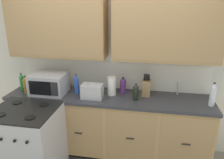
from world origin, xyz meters
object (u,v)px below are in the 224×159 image
object	(u,v)px
microwave	(49,84)
bottle_clear	(213,95)
toaster	(92,91)
paper_towel_roll	(112,86)
bottle_amber	(26,84)
bottle_blue	(76,84)
bottle_dark	(136,92)
bottle_violet	(123,85)
knife_block	(146,87)
bottle_green	(22,82)
stove_range	(28,144)

from	to	relation	value
microwave	bottle_clear	world-z (taller)	bottle_clear
toaster	paper_towel_roll	xyz separation A→B (m)	(0.24, 0.16, 0.03)
microwave	bottle_amber	size ratio (longest dim) A/B	1.94
bottle_blue	bottle_dark	size ratio (longest dim) A/B	1.23
bottle_blue	bottle_clear	xyz separation A→B (m)	(1.77, -0.08, 0.01)
bottle_violet	bottle_clear	bearing A→B (deg)	-11.30
bottle_dark	knife_block	bearing A→B (deg)	53.77
bottle_amber	bottle_green	bearing A→B (deg)	150.97
knife_block	bottle_amber	distance (m)	1.68
paper_towel_roll	bottle_violet	world-z (taller)	paper_towel_roll
bottle_green	toaster	bearing A→B (deg)	-3.64
bottle_violet	bottle_clear	size ratio (longest dim) A/B	0.74
toaster	knife_block	xyz separation A→B (m)	(0.70, 0.22, 0.02)
knife_block	paper_towel_roll	distance (m)	0.47
paper_towel_roll	bottle_amber	bearing A→B (deg)	-173.27
stove_range	toaster	world-z (taller)	toaster
paper_towel_roll	bottle_dark	distance (m)	0.36
bottle_amber	bottle_dark	bearing A→B (deg)	0.89
bottle_green	bottle_clear	xyz separation A→B (m)	(2.57, -0.03, 0.02)
stove_range	microwave	size ratio (longest dim) A/B	1.98
toaster	knife_block	bearing A→B (deg)	17.14
bottle_clear	paper_towel_roll	bearing A→B (deg)	174.60
microwave	toaster	world-z (taller)	microwave
paper_towel_roll	bottle_amber	distance (m)	1.21
knife_block	paper_towel_roll	xyz separation A→B (m)	(-0.47, -0.06, 0.01)
stove_range	microwave	bearing A→B (deg)	84.28
knife_block	bottle_violet	xyz separation A→B (m)	(-0.33, 0.05, -0.01)
bottle_amber	bottle_clear	xyz separation A→B (m)	(2.48, 0.02, 0.03)
bottle_amber	bottle_green	world-z (taller)	bottle_green
knife_block	bottle_blue	world-z (taller)	knife_block
microwave	bottle_green	world-z (taller)	microwave
bottle_green	bottle_amber	bearing A→B (deg)	-29.03
toaster	paper_towel_roll	world-z (taller)	paper_towel_roll
stove_range	bottle_violet	distance (m)	1.44
bottle_violet	bottle_blue	bearing A→B (deg)	-166.89
toaster	bottle_amber	xyz separation A→B (m)	(-0.96, 0.02, 0.03)
bottle_violet	microwave	bearing A→B (deg)	-168.55
bottle_violet	bottle_green	distance (m)	1.45
toaster	bottle_blue	distance (m)	0.28
microwave	bottle_green	size ratio (longest dim) A/B	1.79
stove_range	paper_towel_roll	bearing A→B (deg)	36.06
bottle_green	bottle_clear	distance (m)	2.57
stove_range	bottle_clear	distance (m)	2.36
paper_towel_roll	knife_block	bearing A→B (deg)	7.17
microwave	bottle_amber	bearing A→B (deg)	-172.63
stove_range	bottle_green	xyz separation A→B (m)	(-0.36, 0.59, 0.58)
microwave	bottle_amber	xyz separation A→B (m)	(-0.32, -0.04, -0.02)
toaster	bottle_violet	distance (m)	0.46
bottle_amber	bottle_green	size ratio (longest dim) A/B	0.92
knife_block	bottle_violet	world-z (taller)	knife_block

